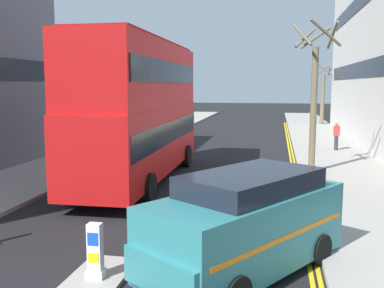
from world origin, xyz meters
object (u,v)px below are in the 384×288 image
double_decker_bus_away (141,107)px  taxi_minivan (243,224)px  pedestrian_far (336,136)px  keep_left_bollard (95,253)px

double_decker_bus_away → taxi_minivan: double_decker_bus_away is taller
pedestrian_far → double_decker_bus_away: bearing=-133.2°
keep_left_bollard → double_decker_bus_away: 9.59m
taxi_minivan → pedestrian_far: (4.04, 17.49, -0.08)m
keep_left_bollard → pedestrian_far: pedestrian_far is taller
keep_left_bollard → double_decker_bus_away: (-1.92, 9.08, 2.42)m
taxi_minivan → double_decker_bus_away: bearing=120.4°
keep_left_bollard → pedestrian_far: size_ratio=0.69×
double_decker_bus_away → pedestrian_far: bearing=46.8°
keep_left_bollard → taxi_minivan: bearing=18.8°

